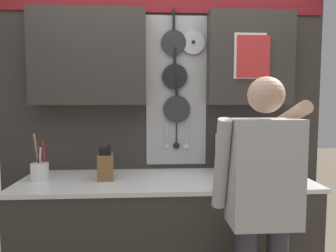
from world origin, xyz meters
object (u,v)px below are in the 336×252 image
(microwave, at_px, (256,157))
(utensil_crock, at_px, (40,170))
(person, at_px, (263,195))
(knife_block, at_px, (106,166))

(microwave, distance_m, utensil_crock, 1.58)
(utensil_crock, bearing_deg, person, -21.39)
(knife_block, bearing_deg, person, -30.20)
(utensil_crock, relative_size, person, 0.21)
(utensil_crock, distance_m, person, 1.52)
(microwave, xyz_separation_m, person, (-0.16, -0.55, -0.12))
(microwave, bearing_deg, knife_block, 179.97)
(microwave, distance_m, person, 0.59)
(microwave, distance_m, knife_block, 1.11)
(knife_block, height_order, person, person)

